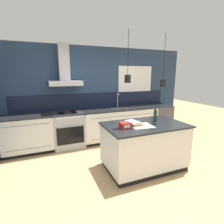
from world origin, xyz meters
name	(u,v)px	position (x,y,z in m)	size (l,w,h in m)	color
ground_plane	(128,171)	(0.00, 0.00, 0.00)	(16.00, 16.00, 0.00)	tan
wall_back	(94,93)	(-0.05, 2.00, 1.35)	(5.60, 2.07, 2.60)	navy
counter_run_left	(28,134)	(-1.80, 1.69, 0.46)	(1.14, 0.64, 0.91)	black
counter_run_sink	(120,123)	(0.61, 1.69, 0.46)	(2.20, 0.64, 1.32)	black
oven_range	(69,130)	(-0.86, 1.69, 0.46)	(0.76, 0.66, 0.91)	#B5B5BA
dishwasher	(159,119)	(2.00, 1.69, 0.46)	(0.60, 0.65, 0.91)	#4C4C51
kitchen_island	(144,146)	(0.37, 0.04, 0.46)	(1.59, 0.99, 0.91)	black
bottle_on_island	(155,115)	(0.68, 0.14, 1.04)	(0.07, 0.07, 0.30)	#193319
book_stack	(133,123)	(0.13, 0.07, 0.95)	(0.26, 0.35, 0.08)	olive
red_supply_box	(125,125)	(-0.10, -0.05, 0.96)	(0.19, 0.16, 0.11)	red
paper_pile	(141,126)	(0.24, -0.05, 0.91)	(0.43, 0.39, 0.01)	silver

